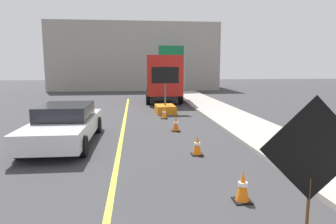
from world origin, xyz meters
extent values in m
cube|color=#9E9991|center=(5.60, 6.00, 0.07)|extent=(2.58, 48.00, 0.14)
cube|color=yellow|center=(0.00, 6.00, 0.00)|extent=(0.14, 36.00, 0.01)
cylinder|color=#593819|center=(3.19, 2.77, 0.53)|extent=(0.05, 0.05, 1.05)
cube|color=orange|center=(3.19, 2.77, 1.52)|extent=(1.55, 0.15, 1.56)
cube|color=black|center=(3.19, 2.75, 1.52)|extent=(1.63, 0.14, 1.63)
cube|color=black|center=(3.19, 2.79, 1.52)|extent=(0.28, 0.03, 0.52)
cube|color=orange|center=(2.32, 16.09, 0.23)|extent=(1.16, 1.83, 0.45)
cylinder|color=#4C4C4C|center=(2.32, 16.09, 1.10)|extent=(0.10, 0.10, 1.30)
cube|color=black|center=(2.32, 16.09, 2.23)|extent=(1.60, 0.13, 0.95)
sphere|color=yellow|center=(2.87, 16.16, 2.23)|extent=(0.09, 0.09, 0.09)
sphere|color=yellow|center=(2.57, 16.15, 2.23)|extent=(0.09, 0.09, 0.09)
sphere|color=yellow|center=(2.27, 16.14, 2.23)|extent=(0.09, 0.09, 0.09)
sphere|color=yellow|center=(1.97, 16.13, 2.23)|extent=(0.09, 0.09, 0.09)
sphere|color=yellow|center=(1.80, 16.12, 2.41)|extent=(0.09, 0.09, 0.09)
sphere|color=yellow|center=(1.80, 16.12, 2.04)|extent=(0.09, 0.09, 0.09)
cube|color=black|center=(2.79, 22.27, 0.57)|extent=(2.08, 7.25, 0.25)
cube|color=silver|center=(2.92, 24.84, 1.65)|extent=(2.56, 2.13, 1.90)
cube|color=red|center=(2.73, 21.17, 2.09)|extent=(2.71, 4.99, 2.78)
cylinder|color=black|center=(1.73, 24.76, 0.45)|extent=(0.32, 0.91, 0.90)
cylinder|color=black|center=(4.09, 24.64, 0.45)|extent=(0.32, 0.91, 0.90)
cylinder|color=black|center=(1.50, 20.18, 0.45)|extent=(0.32, 0.91, 0.90)
cylinder|color=black|center=(3.86, 20.06, 0.45)|extent=(0.32, 0.91, 0.90)
cube|color=silver|center=(-1.96, 9.44, 0.58)|extent=(2.03, 5.13, 0.60)
cube|color=black|center=(-1.96, 9.70, 1.13)|extent=(1.75, 2.32, 0.50)
cylinder|color=black|center=(-1.05, 7.74, 0.33)|extent=(0.23, 0.66, 0.66)
cylinder|color=black|center=(-2.92, 7.77, 0.33)|extent=(0.23, 0.66, 0.66)
cylinder|color=black|center=(-1.00, 11.11, 0.33)|extent=(0.23, 0.66, 0.66)
cylinder|color=black|center=(-2.87, 11.14, 0.33)|extent=(0.23, 0.66, 0.66)
cylinder|color=gray|center=(5.70, 29.51, 2.50)|extent=(0.18, 0.18, 5.00)
cube|color=#0F6033|center=(4.31, 29.37, 4.15)|extent=(2.59, 0.31, 1.30)
cube|color=white|center=(4.31, 29.40, 4.15)|extent=(1.81, 0.18, 0.18)
cube|color=gray|center=(0.62, 36.15, 3.78)|extent=(19.10, 8.58, 7.57)
cube|color=black|center=(2.70, 4.25, 0.01)|extent=(0.36, 0.36, 0.03)
cone|color=orange|center=(2.70, 4.25, 0.34)|extent=(0.28, 0.28, 0.63)
cylinder|color=white|center=(2.70, 4.25, 0.37)|extent=(0.19, 0.19, 0.08)
cube|color=black|center=(2.45, 7.55, 0.01)|extent=(0.36, 0.36, 0.03)
cone|color=orange|center=(2.45, 7.55, 0.32)|extent=(0.28, 0.28, 0.59)
cylinder|color=white|center=(2.45, 7.55, 0.35)|extent=(0.19, 0.19, 0.08)
cube|color=black|center=(2.26, 11.03, 0.01)|extent=(0.36, 0.36, 0.03)
cone|color=#EA5B0C|center=(2.26, 11.03, 0.34)|extent=(0.28, 0.28, 0.61)
cylinder|color=white|center=(2.26, 11.03, 0.37)|extent=(0.19, 0.19, 0.08)
cube|color=black|center=(2.07, 14.15, 0.01)|extent=(0.36, 0.36, 0.03)
cone|color=orange|center=(2.07, 14.15, 0.31)|extent=(0.28, 0.28, 0.56)
cylinder|color=white|center=(2.07, 14.15, 0.34)|extent=(0.19, 0.19, 0.08)
camera|label=1|loc=(0.54, -1.32, 2.75)|focal=31.94mm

